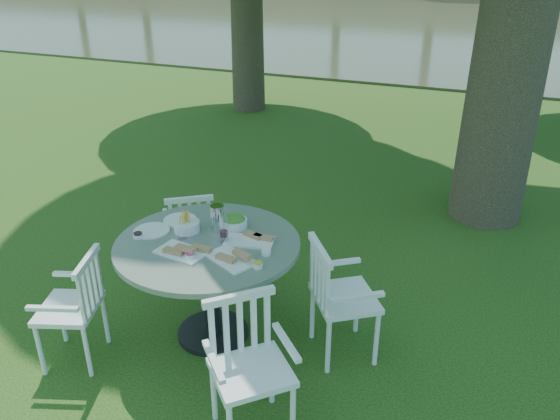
{
  "coord_description": "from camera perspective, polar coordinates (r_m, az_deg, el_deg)",
  "views": [
    {
      "loc": [
        1.6,
        -3.52,
        2.76
      ],
      "look_at": [
        0.0,
        0.2,
        0.85
      ],
      "focal_mm": 35.0,
      "sensor_mm": 36.0,
      "label": 1
    }
  ],
  "objects": [
    {
      "name": "chair_se",
      "position": [
        3.47,
        -3.54,
        -14.84
      ],
      "size": [
        0.63,
        0.63,
        0.9
      ],
      "rotation": [
        0.0,
        0.0,
        0.79
      ],
      "color": "white",
      "rests_on": "ground"
    },
    {
      "name": "chair_ne",
      "position": [
        4.0,
        5.59,
        -8.52
      ],
      "size": [
        0.63,
        0.64,
        0.93
      ],
      "rotation": [
        0.0,
        0.0,
        -4.08
      ],
      "color": "white",
      "rests_on": "ground"
    },
    {
      "name": "chair_sw",
      "position": [
        4.21,
        -20.24,
        -8.95
      ],
      "size": [
        0.53,
        0.55,
        0.86
      ],
      "rotation": [
        0.0,
        0.0,
        -1.21
      ],
      "color": "white",
      "rests_on": "ground"
    },
    {
      "name": "river",
      "position": [
        26.71,
        20.78,
        17.76
      ],
      "size": [
        100.0,
        28.0,
        0.12
      ],
      "primitive_type": "cube",
      "color": "#353B23",
      "rests_on": "ground"
    },
    {
      "name": "tableware",
      "position": [
        4.12,
        -7.66,
        -2.13
      ],
      "size": [
        1.14,
        0.73,
        0.21
      ],
      "color": "white",
      "rests_on": "table"
    },
    {
      "name": "table",
      "position": [
        4.13,
        -7.45,
        -5.33
      ],
      "size": [
        1.37,
        1.37,
        0.84
      ],
      "color": "black",
      "rests_on": "ground"
    },
    {
      "name": "chair_nw",
      "position": [
        5.04,
        -9.34,
        -1.86
      ],
      "size": [
        0.58,
        0.57,
        0.84
      ],
      "rotation": [
        0.0,
        0.0,
        -2.5
      ],
      "color": "white",
      "rests_on": "ground"
    },
    {
      "name": "ground",
      "position": [
        4.75,
        -0.97,
        -10.27
      ],
      "size": [
        140.0,
        140.0,
        0.0
      ],
      "primitive_type": "plane",
      "color": "#17370B",
      "rests_on": "ground"
    }
  ]
}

